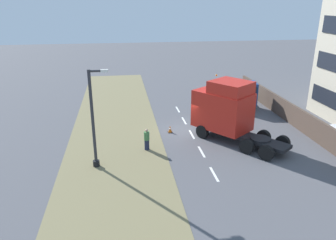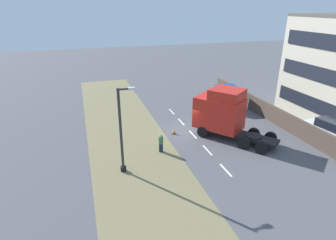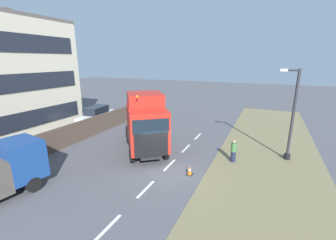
{
  "view_description": "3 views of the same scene",
  "coord_description": "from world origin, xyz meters",
  "px_view_note": "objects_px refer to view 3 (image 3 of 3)",
  "views": [
    {
      "loc": [
        -5.4,
        -24.18,
        10.03
      ],
      "look_at": [
        -1.88,
        -0.5,
        1.25
      ],
      "focal_mm": 35.0,
      "sensor_mm": 36.0,
      "label": 1
    },
    {
      "loc": [
        -9.36,
        -22.66,
        11.27
      ],
      "look_at": [
        -3.15,
        -2.94,
        2.74
      ],
      "focal_mm": 30.0,
      "sensor_mm": 36.0,
      "label": 2
    },
    {
      "loc": [
        -5.58,
        11.85,
        6.82
      ],
      "look_at": [
        0.15,
        -0.79,
        3.09
      ],
      "focal_mm": 24.0,
      "sensor_mm": 36.0,
      "label": 3
    }
  ],
  "objects_px": {
    "lamp_post": "(291,121)",
    "pedestrian": "(233,151)",
    "flatbed_truck": "(12,166)",
    "lorry_cab": "(146,124)",
    "parked_car": "(96,117)",
    "traffic_cone_lead": "(190,170)"
  },
  "relations": [
    {
      "from": "lamp_post",
      "to": "pedestrian",
      "type": "relative_size",
      "value": 3.98
    },
    {
      "from": "flatbed_truck",
      "to": "pedestrian",
      "type": "relative_size",
      "value": 3.48
    },
    {
      "from": "lorry_cab",
      "to": "flatbed_truck",
      "type": "height_order",
      "value": "lorry_cab"
    },
    {
      "from": "lorry_cab",
      "to": "lamp_post",
      "type": "height_order",
      "value": "lamp_post"
    },
    {
      "from": "lorry_cab",
      "to": "lamp_post",
      "type": "bearing_deg",
      "value": 161.55
    },
    {
      "from": "parked_car",
      "to": "traffic_cone_lead",
      "type": "xyz_separation_m",
      "value": [
        -12.38,
        5.82,
        -0.74
      ]
    },
    {
      "from": "flatbed_truck",
      "to": "pedestrian",
      "type": "distance_m",
      "value": 13.2
    },
    {
      "from": "pedestrian",
      "to": "lamp_post",
      "type": "bearing_deg",
      "value": -149.4
    },
    {
      "from": "parked_car",
      "to": "flatbed_truck",
      "type": "bearing_deg",
      "value": 102.84
    },
    {
      "from": "flatbed_truck",
      "to": "parked_car",
      "type": "bearing_deg",
      "value": 119.81
    },
    {
      "from": "flatbed_truck",
      "to": "lamp_post",
      "type": "distance_m",
      "value": 17.12
    },
    {
      "from": "lorry_cab",
      "to": "parked_car",
      "type": "xyz_separation_m",
      "value": [
        8.4,
        -4.1,
        -1.26
      ]
    },
    {
      "from": "lorry_cab",
      "to": "lamp_post",
      "type": "xyz_separation_m",
      "value": [
        -9.47,
        -3.24,
        0.5
      ]
    },
    {
      "from": "lorry_cab",
      "to": "traffic_cone_lead",
      "type": "bearing_deg",
      "value": 119.34
    },
    {
      "from": "lamp_post",
      "to": "lorry_cab",
      "type": "bearing_deg",
      "value": 18.89
    },
    {
      "from": "lorry_cab",
      "to": "pedestrian",
      "type": "xyz_separation_m",
      "value": [
        -6.11,
        -1.25,
        -1.52
      ]
    },
    {
      "from": "lorry_cab",
      "to": "parked_car",
      "type": "height_order",
      "value": "lorry_cab"
    },
    {
      "from": "parked_car",
      "to": "pedestrian",
      "type": "distance_m",
      "value": 14.78
    },
    {
      "from": "flatbed_truck",
      "to": "lamp_post",
      "type": "xyz_separation_m",
      "value": [
        -13.55,
        -10.36,
        1.38
      ]
    },
    {
      "from": "flatbed_truck",
      "to": "lamp_post",
      "type": "relative_size",
      "value": 0.87
    },
    {
      "from": "lorry_cab",
      "to": "flatbed_truck",
      "type": "distance_m",
      "value": 8.26
    },
    {
      "from": "parked_car",
      "to": "pedestrian",
      "type": "bearing_deg",
      "value": 160.68
    }
  ]
}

